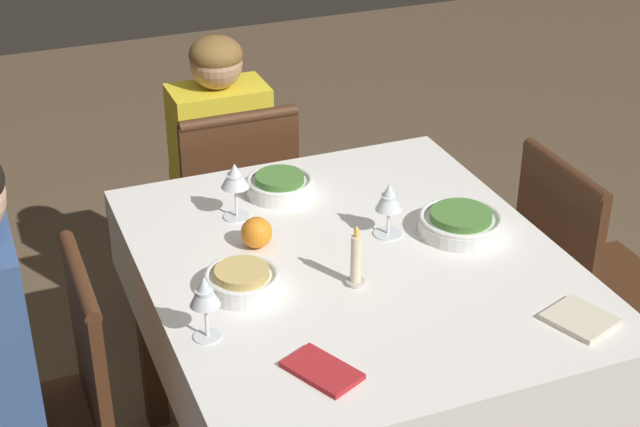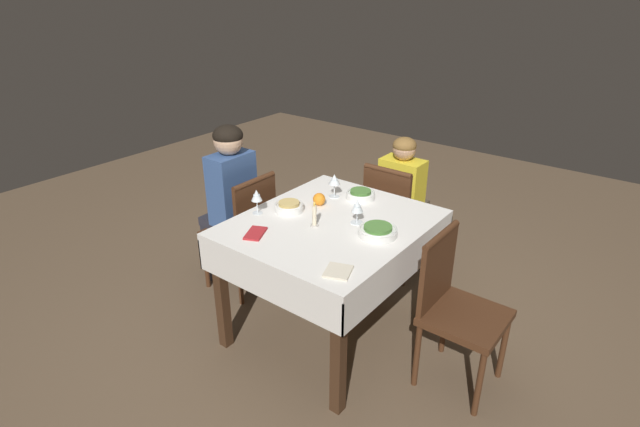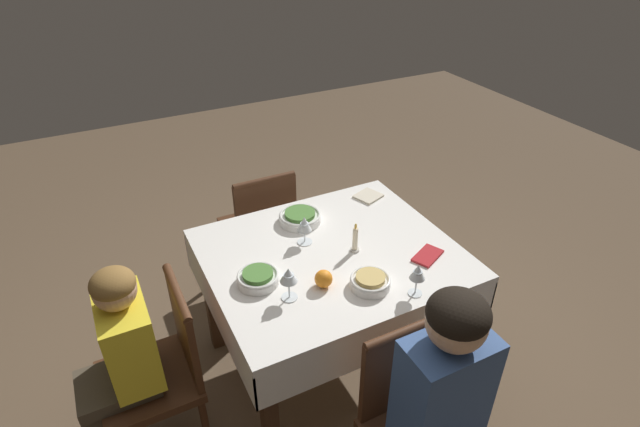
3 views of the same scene
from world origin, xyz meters
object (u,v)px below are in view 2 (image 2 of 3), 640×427
(bowl_north, at_px, (289,206))
(wine_glass_north, at_px, (257,196))
(dining_table, at_px, (331,237))
(bowl_east, at_px, (361,194))
(chair_south, at_px, (455,303))
(wine_glass_east, at_px, (334,180))
(person_adult_denim, at_px, (228,197))
(person_child_yellow, at_px, (405,197))
(napkin_spare_side, at_px, (338,271))
(candle_centerpiece, at_px, (314,217))
(orange_fruit, at_px, (319,199))
(napkin_red_folded, at_px, (255,233))
(chair_east, at_px, (393,214))
(bowl_south, at_px, (378,231))
(wine_glass_south, at_px, (357,207))
(chair_north, at_px, (245,227))

(bowl_north, relative_size, wine_glass_north, 1.15)
(dining_table, xyz_separation_m, bowl_east, (0.37, 0.05, 0.13))
(chair_south, relative_size, wine_glass_east, 5.69)
(person_adult_denim, relative_size, person_child_yellow, 1.14)
(dining_table, height_order, napkin_spare_side, napkin_spare_side)
(candle_centerpiece, relative_size, orange_fruit, 1.96)
(napkin_red_folded, bearing_deg, dining_table, -31.66)
(chair_east, bearing_deg, bowl_north, 75.07)
(dining_table, xyz_separation_m, bowl_south, (0.02, -0.29, 0.13))
(person_adult_denim, xyz_separation_m, bowl_east, (0.35, -0.84, 0.12))
(wine_glass_east, xyz_separation_m, wine_glass_south, (-0.22, -0.32, -0.01))
(person_adult_denim, xyz_separation_m, person_child_yellow, (0.95, -0.83, -0.10))
(wine_glass_east, bearing_deg, bowl_north, 164.75)
(wine_glass_east, relative_size, wine_glass_south, 1.06)
(wine_glass_east, distance_m, orange_fruit, 0.17)
(bowl_east, distance_m, napkin_spare_side, 0.88)
(person_child_yellow, distance_m, wine_glass_north, 1.25)
(napkin_red_folded, bearing_deg, bowl_east, -13.46)
(person_child_yellow, bearing_deg, person_adult_denim, 48.91)
(person_adult_denim, distance_m, person_child_yellow, 1.27)
(wine_glass_south, bearing_deg, chair_south, -90.00)
(person_child_yellow, distance_m, wine_glass_east, 0.76)
(bowl_south, bearing_deg, wine_glass_north, 105.46)
(bowl_north, distance_m, orange_fruit, 0.19)
(bowl_south, relative_size, candle_centerpiece, 1.41)
(chair_north, xyz_separation_m, chair_south, (0.05, -1.49, 0.00))
(dining_table, height_order, chair_south, chair_south)
(chair_south, relative_size, person_child_yellow, 0.84)
(dining_table, xyz_separation_m, wine_glass_east, (0.30, 0.20, 0.21))
(wine_glass_east, bearing_deg, chair_north, 116.10)
(chair_south, xyz_separation_m, napkin_spare_side, (-0.49, 0.40, 0.28))
(person_adult_denim, bearing_deg, wine_glass_south, 92.69)
(bowl_north, height_order, candle_centerpiece, candle_centerpiece)
(bowl_south, bearing_deg, bowl_east, 44.20)
(person_adult_denim, height_order, napkin_spare_side, person_adult_denim)
(bowl_north, distance_m, bowl_south, 0.58)
(chair_north, distance_m, chair_south, 1.49)
(wine_glass_east, xyz_separation_m, bowl_south, (-0.28, -0.49, -0.08))
(wine_glass_east, bearing_deg, wine_glass_south, -124.66)
(napkin_red_folded, relative_size, napkin_spare_side, 1.08)
(person_child_yellow, distance_m, bowl_north, 1.06)
(wine_glass_east, bearing_deg, bowl_south, -119.37)
(wine_glass_east, bearing_deg, wine_glass_north, 155.79)
(chair_east, bearing_deg, orange_fruit, 78.70)
(person_adult_denim, xyz_separation_m, bowl_south, (-0.01, -1.18, 0.12))
(chair_north, distance_m, bowl_east, 0.83)
(person_adult_denim, bearing_deg, wine_glass_north, 67.27)
(person_child_yellow, xyz_separation_m, wine_glass_north, (-1.16, 0.35, 0.30))
(bowl_south, relative_size, napkin_red_folded, 1.20)
(bowl_east, relative_size, wine_glass_south, 1.26)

